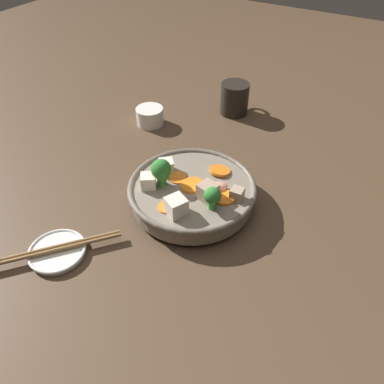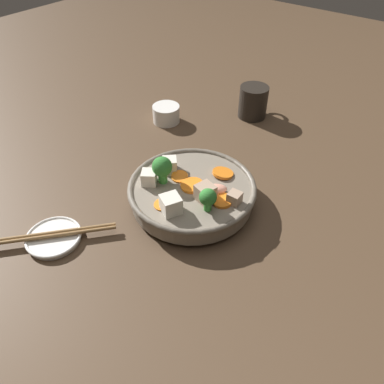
{
  "view_description": "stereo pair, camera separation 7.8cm",
  "coord_description": "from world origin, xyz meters",
  "views": [
    {
      "loc": [
        -0.5,
        -0.3,
        0.55
      ],
      "look_at": [
        0.0,
        0.0,
        0.03
      ],
      "focal_mm": 35.0,
      "sensor_mm": 36.0,
      "label": 1
    },
    {
      "loc": [
        -0.46,
        -0.36,
        0.55
      ],
      "look_at": [
        0.0,
        0.0,
        0.03
      ],
      "focal_mm": 35.0,
      "sensor_mm": 36.0,
      "label": 2
    }
  ],
  "objects": [
    {
      "name": "chopsticks_pair",
      "position": [
        -0.25,
        0.15,
        0.02
      ],
      "size": [
        0.19,
        0.17,
        0.01
      ],
      "color": "olive",
      "rests_on": "side_saucer"
    },
    {
      "name": "tea_cup",
      "position": [
        0.22,
        0.26,
        0.02
      ],
      "size": [
        0.07,
        0.07,
        0.05
      ],
      "color": "white",
      "rests_on": "ground_plane"
    },
    {
      "name": "stirfry_bowl",
      "position": [
        -0.0,
        0.0,
        0.04
      ],
      "size": [
        0.27,
        0.27,
        0.11
      ],
      "color": "slate",
      "rests_on": "ground_plane"
    },
    {
      "name": "dark_mug",
      "position": [
        0.4,
        0.09,
        0.04
      ],
      "size": [
        0.1,
        0.08,
        0.09
      ],
      "color": "black",
      "rests_on": "ground_plane"
    },
    {
      "name": "side_saucer",
      "position": [
        -0.25,
        0.15,
        0.01
      ],
      "size": [
        0.11,
        0.11,
        0.01
      ],
      "color": "white",
      "rests_on": "ground_plane"
    },
    {
      "name": "ground_plane",
      "position": [
        0.0,
        0.0,
        0.0
      ],
      "size": [
        3.0,
        3.0,
        0.0
      ],
      "primitive_type": "plane",
      "color": "#4C3826"
    }
  ]
}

